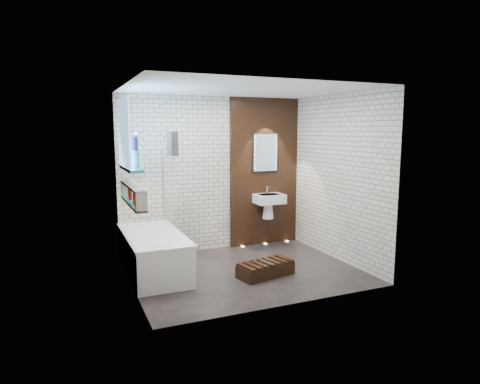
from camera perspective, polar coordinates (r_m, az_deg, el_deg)
name	(u,v)px	position (r m, az deg, el deg)	size (l,w,h in m)	color
ground	(244,271)	(6.24, 0.55, -10.70)	(3.20, 3.20, 0.00)	black
room_shell	(244,183)	(5.94, 0.57, 1.24)	(3.24, 3.20, 2.60)	#BDAE96
walnut_panel	(264,172)	(7.49, 3.32, 2.71)	(1.30, 0.06, 2.60)	black
clerestory_window	(125,141)	(5.80, -15.30, 6.72)	(0.18, 1.00, 0.94)	#7FADE0
display_niche	(133,195)	(5.67, -14.36, -0.39)	(0.14, 1.30, 0.26)	teal
bathtub	(154,253)	(6.21, -11.68, -8.14)	(0.79, 1.74, 0.70)	white
bath_screen	(169,180)	(6.51, -9.65, 1.57)	(0.01, 0.78, 1.40)	white
towel	(173,144)	(6.19, -9.15, 6.53)	(0.10, 0.27, 0.35)	black
shower_head	(138,133)	(6.44, -13.69, 7.80)	(0.18, 0.18, 0.02)	silver
washbasin	(269,202)	(7.38, 3.96, -1.38)	(0.50, 0.36, 0.58)	white
led_mirror	(265,153)	(7.43, 3.47, 5.37)	(0.50, 0.02, 0.70)	black
walnut_step	(265,270)	(6.03, 3.49, -10.49)	(0.80, 0.36, 0.18)	black
niche_bottles	(135,199)	(5.56, -14.15, -0.89)	(0.06, 0.75, 0.15)	maroon
sill_vases	(133,158)	(5.71, -14.37, 4.52)	(0.19, 0.46, 0.41)	white
floor_uplights	(265,244)	(7.66, 3.47, -7.02)	(0.96, 0.06, 0.01)	#FFD899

